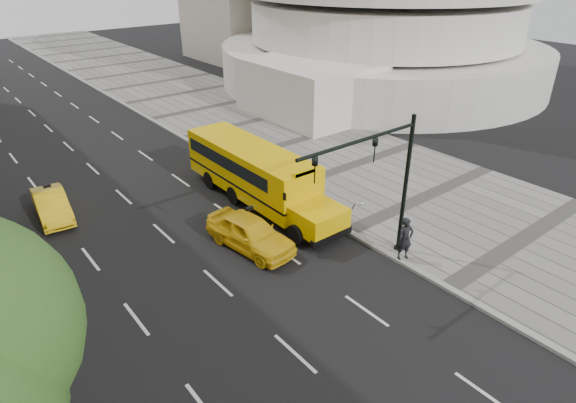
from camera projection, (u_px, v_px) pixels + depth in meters
ground at (182, 227)px, 23.74m from camera, size 140.00×140.00×0.00m
sidewalk_museum at (354, 166)px, 30.36m from camera, size 12.00×140.00×0.15m
curb_museum at (278, 192)px, 27.03m from camera, size 0.30×140.00×0.15m
curb_far at (2, 288)px, 19.28m from camera, size 0.30×140.00×0.15m
school_bus at (254, 170)px, 25.53m from camera, size 2.96×11.56×3.19m
taxi_near at (250, 233)px, 21.73m from camera, size 2.52×4.84×1.57m
taxi_far at (52, 205)px, 24.31m from camera, size 1.86×4.28×1.37m
pedestrian at (405, 239)px, 20.62m from camera, size 0.83×0.68×1.96m
traffic_signal at (385, 177)px, 19.14m from camera, size 6.18×0.36×6.40m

